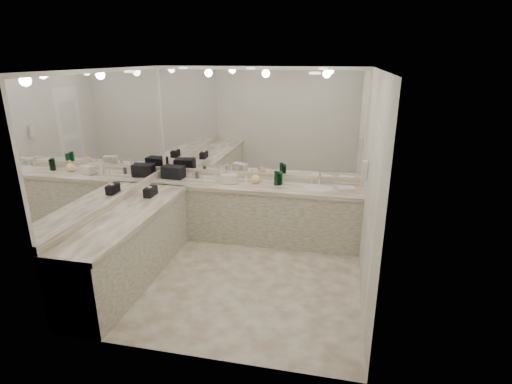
% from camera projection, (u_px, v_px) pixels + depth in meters
% --- Properties ---
extents(floor, '(3.20, 3.20, 0.00)m').
position_uv_depth(floor, '(235.00, 277.00, 5.22)').
color(floor, beige).
rests_on(floor, ground).
extents(ceiling, '(3.20, 3.20, 0.00)m').
position_uv_depth(ceiling, '(231.00, 69.00, 4.38)').
color(ceiling, white).
rests_on(ceiling, floor).
extents(wall_back, '(3.20, 0.02, 2.60)m').
position_uv_depth(wall_back, '(259.00, 154.00, 6.19)').
color(wall_back, beige).
rests_on(wall_back, floor).
extents(wall_left, '(0.02, 3.00, 2.60)m').
position_uv_depth(wall_left, '(113.00, 174.00, 5.12)').
color(wall_left, beige).
rests_on(wall_left, floor).
extents(wall_right, '(0.02, 3.00, 2.60)m').
position_uv_depth(wall_right, '(371.00, 191.00, 4.48)').
color(wall_right, beige).
rests_on(wall_right, floor).
extents(vanity_back_base, '(3.20, 0.60, 0.84)m').
position_uv_depth(vanity_back_base, '(255.00, 214.00, 6.19)').
color(vanity_back_base, beige).
rests_on(vanity_back_base, floor).
extents(vanity_back_top, '(3.20, 0.64, 0.06)m').
position_uv_depth(vanity_back_top, '(255.00, 186.00, 6.04)').
color(vanity_back_top, beige).
rests_on(vanity_back_top, vanity_back_base).
extents(vanity_left_base, '(0.60, 2.40, 0.84)m').
position_uv_depth(vanity_left_base, '(130.00, 249.00, 5.07)').
color(vanity_left_base, beige).
rests_on(vanity_left_base, floor).
extents(vanity_left_top, '(0.64, 2.42, 0.06)m').
position_uv_depth(vanity_left_top, '(127.00, 216.00, 4.92)').
color(vanity_left_top, beige).
rests_on(vanity_left_top, vanity_left_base).
extents(backsplash_back, '(3.20, 0.04, 0.10)m').
position_uv_depth(backsplash_back, '(259.00, 176.00, 6.28)').
color(backsplash_back, beige).
rests_on(backsplash_back, vanity_back_top).
extents(backsplash_left, '(0.04, 3.00, 0.10)m').
position_uv_depth(backsplash_left, '(118.00, 200.00, 5.23)').
color(backsplash_left, beige).
rests_on(backsplash_left, vanity_left_top).
extents(mirror_back, '(3.12, 0.01, 1.55)m').
position_uv_depth(mirror_back, '(259.00, 123.00, 6.02)').
color(mirror_back, white).
rests_on(mirror_back, wall_back).
extents(mirror_left, '(0.01, 2.92, 1.55)m').
position_uv_depth(mirror_left, '(110.00, 138.00, 4.96)').
color(mirror_left, white).
rests_on(mirror_left, wall_left).
extents(sink, '(0.44, 0.44, 0.03)m').
position_uv_depth(sink, '(318.00, 189.00, 5.85)').
color(sink, white).
rests_on(sink, vanity_back_top).
extents(faucet, '(0.24, 0.16, 0.14)m').
position_uv_depth(faucet, '(319.00, 180.00, 6.02)').
color(faucet, silver).
rests_on(faucet, vanity_back_top).
extents(wall_phone, '(0.06, 0.10, 0.24)m').
position_uv_depth(wall_phone, '(365.00, 170.00, 5.12)').
color(wall_phone, white).
rests_on(wall_phone, wall_right).
extents(door, '(0.02, 0.82, 2.10)m').
position_uv_depth(door, '(370.00, 229.00, 4.10)').
color(door, white).
rests_on(door, wall_right).
extents(black_toiletry_bag, '(0.35, 0.24, 0.19)m').
position_uv_depth(black_toiletry_bag, '(173.00, 172.00, 6.32)').
color(black_toiletry_bag, black).
rests_on(black_toiletry_bag, vanity_back_top).
extents(black_bag_spill, '(0.11, 0.24, 0.13)m').
position_uv_depth(black_bag_spill, '(151.00, 191.00, 5.52)').
color(black_bag_spill, black).
rests_on(black_bag_spill, vanity_left_top).
extents(cream_cosmetic_case, '(0.27, 0.22, 0.14)m').
position_uv_depth(cream_cosmetic_case, '(229.00, 179.00, 6.05)').
color(cream_cosmetic_case, beige).
rests_on(cream_cosmetic_case, vanity_back_top).
extents(hand_towel, '(0.26, 0.20, 0.04)m').
position_uv_depth(hand_towel, '(346.00, 189.00, 5.78)').
color(hand_towel, white).
rests_on(hand_towel, vanity_back_top).
extents(lotion_left, '(0.06, 0.06, 0.13)m').
position_uv_depth(lotion_left, '(150.00, 192.00, 5.50)').
color(lotion_left, white).
rests_on(lotion_left, vanity_left_top).
extents(soap_bottle_a, '(0.08, 0.08, 0.19)m').
position_uv_depth(soap_bottle_a, '(222.00, 174.00, 6.20)').
color(soap_bottle_a, beige).
rests_on(soap_bottle_a, vanity_back_top).
extents(soap_bottle_b, '(0.09, 0.09, 0.17)m').
position_uv_depth(soap_bottle_b, '(229.00, 177.00, 6.11)').
color(soap_bottle_b, silver).
rests_on(soap_bottle_b, vanity_back_top).
extents(soap_bottle_c, '(0.19, 0.19, 0.19)m').
position_uv_depth(soap_bottle_c, '(256.00, 177.00, 6.05)').
color(soap_bottle_c, '#FFD390').
rests_on(soap_bottle_c, vanity_back_top).
extents(green_bottle_0, '(0.07, 0.07, 0.19)m').
position_uv_depth(green_bottle_0, '(280.00, 178.00, 6.03)').
color(green_bottle_0, '#0B4B26').
rests_on(green_bottle_0, vanity_back_top).
extents(green_bottle_1, '(0.07, 0.07, 0.21)m').
position_uv_depth(green_bottle_1, '(276.00, 178.00, 5.97)').
color(green_bottle_1, '#0B4B26').
rests_on(green_bottle_1, vanity_back_top).
extents(green_bottle_2, '(0.07, 0.07, 0.19)m').
position_uv_depth(green_bottle_2, '(279.00, 179.00, 5.97)').
color(green_bottle_2, '#0B4B26').
rests_on(green_bottle_2, vanity_back_top).
extents(amenity_bottle_0, '(0.05, 0.05, 0.12)m').
position_uv_depth(amenity_bottle_0, '(215.00, 178.00, 6.13)').
color(amenity_bottle_0, white).
rests_on(amenity_bottle_0, vanity_back_top).
extents(amenity_bottle_1, '(0.04, 0.04, 0.10)m').
position_uv_depth(amenity_bottle_1, '(205.00, 179.00, 6.11)').
color(amenity_bottle_1, white).
rests_on(amenity_bottle_1, vanity_back_top).
extents(amenity_bottle_2, '(0.06, 0.06, 0.06)m').
position_uv_depth(amenity_bottle_2, '(190.00, 176.00, 6.35)').
color(amenity_bottle_2, '#E0B28C').
rests_on(amenity_bottle_2, vanity_back_top).
extents(amenity_bottle_3, '(0.06, 0.06, 0.10)m').
position_uv_depth(amenity_bottle_3, '(197.00, 175.00, 6.31)').
color(amenity_bottle_3, '#3F3F4C').
rests_on(amenity_bottle_3, vanity_back_top).
extents(amenity_bottle_4, '(0.06, 0.06, 0.12)m').
position_uv_depth(amenity_bottle_4, '(254.00, 179.00, 6.09)').
color(amenity_bottle_4, '#9966B2').
rests_on(amenity_bottle_4, vanity_back_top).
extents(amenity_bottle_5, '(0.04, 0.04, 0.09)m').
position_uv_depth(amenity_bottle_5, '(246.00, 179.00, 6.12)').
color(amenity_bottle_5, white).
rests_on(amenity_bottle_5, vanity_back_top).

